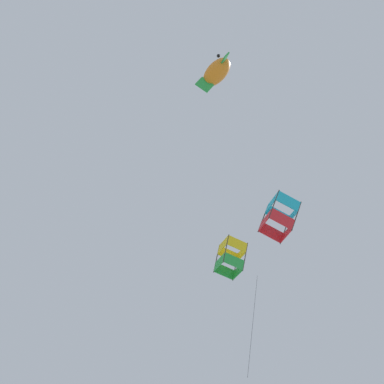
% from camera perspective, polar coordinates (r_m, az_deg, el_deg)
% --- Properties ---
extents(kite_box_far_centre, '(1.98, 2.38, 2.45)m').
position_cam_1_polar(kite_box_far_centre, '(29.61, 8.82, -2.49)').
color(kite_box_far_centre, '#1EB2C6').
extents(kite_fish_mid_left, '(1.61, 1.84, 2.37)m').
position_cam_1_polar(kite_fish_mid_left, '(23.38, 2.51, 11.98)').
color(kite_fish_mid_left, orange).
extents(kite_box_highest, '(2.07, 1.93, 6.58)m').
position_cam_1_polar(kite_box_highest, '(24.92, 3.94, -6.64)').
color(kite_box_highest, yellow).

